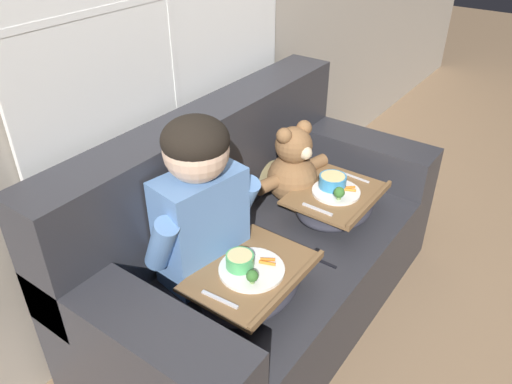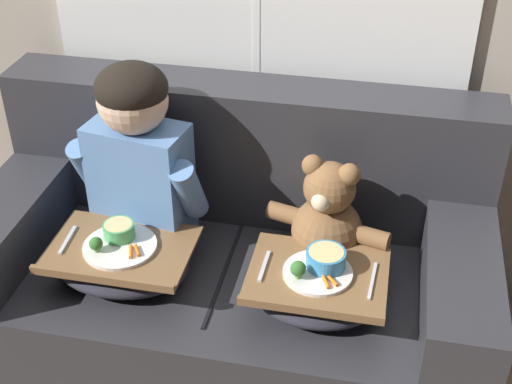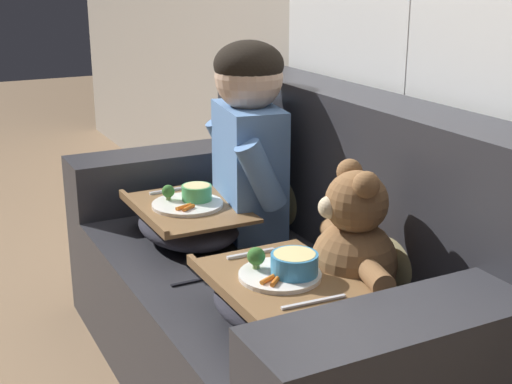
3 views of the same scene
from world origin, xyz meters
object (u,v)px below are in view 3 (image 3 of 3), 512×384
(throw_pillow_behind_child, at_px, (291,181))
(lap_tray_teddy, at_px, (280,296))
(teddy_bear, at_px, (353,246))
(child_figure, at_px, (249,129))
(throw_pillow_behind_teddy, at_px, (404,239))
(couch, at_px, (289,287))
(lap_tray_child, at_px, (188,221))

(throw_pillow_behind_child, distance_m, lap_tray_teddy, 0.76)
(teddy_bear, bearing_deg, child_figure, 179.63)
(throw_pillow_behind_child, relative_size, throw_pillow_behind_teddy, 1.08)
(throw_pillow_behind_child, bearing_deg, child_figure, -90.07)
(throw_pillow_behind_teddy, bearing_deg, couch, -149.65)
(child_figure, height_order, lap_tray_teddy, child_figure)
(throw_pillow_behind_teddy, xyz_separation_m, teddy_bear, (-0.00, -0.17, 0.01))
(child_figure, height_order, teddy_bear, child_figure)
(teddy_bear, bearing_deg, lap_tray_child, -160.60)
(throw_pillow_behind_child, xyz_separation_m, throw_pillow_behind_teddy, (0.64, 0.00, 0.00))
(throw_pillow_behind_child, height_order, child_figure, child_figure)
(teddy_bear, distance_m, lap_tray_child, 0.68)
(lap_tray_child, height_order, lap_tray_teddy, lap_tray_teddy)
(throw_pillow_behind_teddy, xyz_separation_m, lap_tray_teddy, (0.00, -0.40, -0.09))
(couch, relative_size, lap_tray_teddy, 4.02)
(teddy_bear, bearing_deg, throw_pillow_behind_child, 164.72)
(throw_pillow_behind_child, bearing_deg, lap_tray_child, -90.12)
(throw_pillow_behind_teddy, height_order, teddy_bear, teddy_bear)
(child_figure, relative_size, teddy_bear, 1.55)
(couch, height_order, teddy_bear, couch)
(couch, xyz_separation_m, child_figure, (-0.32, 0.02, 0.44))
(lap_tray_teddy, bearing_deg, couch, 146.51)
(lap_tray_child, bearing_deg, teddy_bear, 19.40)
(couch, bearing_deg, lap_tray_child, -146.50)
(throw_pillow_behind_teddy, bearing_deg, throw_pillow_behind_child, 180.00)
(couch, height_order, throw_pillow_behind_child, couch)
(child_figure, distance_m, teddy_bear, 0.66)
(couch, distance_m, throw_pillow_behind_child, 0.44)
(couch, relative_size, throw_pillow_behind_teddy, 5.48)
(throw_pillow_behind_teddy, xyz_separation_m, lap_tray_child, (-0.64, -0.40, -0.09))
(teddy_bear, height_order, lap_tray_teddy, teddy_bear)
(couch, bearing_deg, teddy_bear, 2.32)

